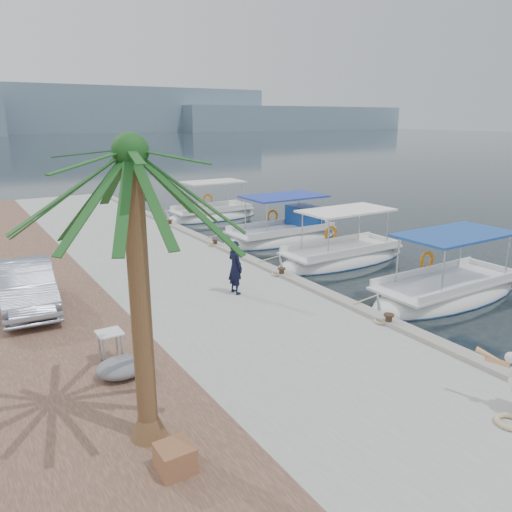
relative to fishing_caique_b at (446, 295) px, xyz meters
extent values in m
plane|color=black|center=(-3.91, 2.09, -0.12)|extent=(400.00, 400.00, 0.00)
cube|color=#9A9A94|center=(-6.91, 7.09, 0.13)|extent=(6.00, 40.00, 0.50)
cube|color=gray|center=(-4.13, 7.09, 0.44)|extent=(0.44, 40.00, 0.12)
cube|color=brown|center=(-11.91, 7.09, 0.13)|extent=(4.00, 40.00, 0.50)
cube|color=slate|center=(36.09, 212.09, 8.88)|extent=(160.00, 40.00, 18.00)
cube|color=slate|center=(136.09, 202.09, 5.38)|extent=(120.00, 40.00, 11.00)
ellipsoid|color=white|center=(0.00, 0.00, -0.07)|extent=(6.60, 2.39, 1.30)
ellipsoid|color=navy|center=(0.00, 0.00, -0.09)|extent=(6.63, 2.43, 0.22)
cube|color=white|center=(0.00, 0.00, 0.43)|extent=(5.41, 2.05, 0.08)
cube|color=#1E4899|center=(0.16, 0.00, 2.07)|extent=(3.96, 2.20, 0.08)
cylinder|color=silver|center=(-1.49, -0.90, 1.23)|extent=(0.05, 0.05, 1.60)
torus|color=orange|center=(0.30, 1.13, 0.88)|extent=(0.68, 0.12, 0.68)
ellipsoid|color=white|center=(-0.09, 5.17, -0.07)|extent=(6.42, 2.23, 1.30)
ellipsoid|color=navy|center=(-0.09, 5.17, -0.09)|extent=(6.45, 2.28, 0.22)
cube|color=white|center=(-0.09, 5.17, 0.43)|extent=(5.27, 1.92, 0.08)
cube|color=white|center=(0.07, 5.17, 2.07)|extent=(3.85, 2.05, 0.08)
cylinder|color=silver|center=(-1.54, 4.34, 1.23)|extent=(0.05, 0.05, 1.60)
torus|color=orange|center=(0.21, 6.23, 0.88)|extent=(0.68, 0.12, 0.68)
ellipsoid|color=white|center=(-0.07, 9.65, -0.07)|extent=(6.46, 2.53, 1.30)
ellipsoid|color=navy|center=(-0.07, 9.65, -0.09)|extent=(6.50, 2.58, 0.22)
cube|color=white|center=(-0.07, 9.65, 0.43)|extent=(5.30, 2.18, 0.08)
cube|color=#2137A7|center=(0.09, 9.65, 2.07)|extent=(3.88, 2.33, 0.08)
cylinder|color=silver|center=(-1.53, 8.70, 1.23)|extent=(0.05, 0.05, 1.60)
torus|color=orange|center=(0.23, 10.85, 0.88)|extent=(0.68, 0.12, 0.68)
cube|color=navy|center=(1.38, 9.65, 0.98)|extent=(1.20, 1.77, 1.00)
ellipsoid|color=white|center=(-0.38, 16.49, -0.07)|extent=(5.84, 2.25, 1.30)
ellipsoid|color=navy|center=(-0.38, 16.49, -0.09)|extent=(5.87, 2.29, 0.22)
cube|color=white|center=(-0.38, 16.49, 0.43)|extent=(4.79, 1.93, 0.08)
cube|color=silver|center=(-0.24, 16.49, 2.07)|extent=(3.50, 2.07, 0.08)
cylinder|color=silver|center=(-1.70, 15.65, 1.23)|extent=(0.05, 0.05, 1.60)
torus|color=orange|center=(-0.08, 17.55, 0.88)|extent=(0.68, 0.12, 0.68)
cylinder|color=black|center=(-4.26, -1.41, 0.53)|extent=(0.18, 0.18, 0.30)
cylinder|color=black|center=(-4.26, -1.41, 0.68)|extent=(0.28, 0.28, 0.05)
cylinder|color=black|center=(-4.26, 3.59, 0.53)|extent=(0.18, 0.18, 0.30)
cylinder|color=black|center=(-4.26, 3.59, 0.68)|extent=(0.28, 0.28, 0.05)
cylinder|color=black|center=(-4.26, 8.59, 0.53)|extent=(0.18, 0.18, 0.30)
cylinder|color=black|center=(-4.26, 8.59, 0.68)|extent=(0.28, 0.28, 0.05)
cylinder|color=black|center=(-4.26, 13.59, 0.53)|extent=(0.18, 0.18, 0.30)
cylinder|color=black|center=(-4.26, 13.59, 0.68)|extent=(0.28, 0.28, 0.05)
sphere|color=silver|center=(-5.27, -5.36, 1.41)|extent=(0.21, 0.21, 0.21)
cone|color=#EAA566|center=(-5.36, -5.04, 1.31)|extent=(0.27, 0.63, 0.25)
imported|color=black|center=(-6.45, 3.00, 1.23)|extent=(0.44, 0.64, 1.71)
cylinder|color=brown|center=(-11.41, -2.61, 2.80)|extent=(0.34, 0.34, 4.85)
cone|color=brown|center=(-11.41, -2.61, 0.56)|extent=(0.64, 0.64, 0.36)
imported|color=#A1A8B9|center=(-12.21, 5.06, 1.06)|extent=(1.76, 4.24, 1.37)
cube|color=brown|center=(-11.37, -3.67, 0.60)|extent=(0.55, 0.55, 0.44)
ellipsoid|color=slate|center=(-11.15, -0.28, 0.58)|extent=(1.10, 0.90, 0.40)
cylinder|color=silver|center=(-11.35, 0.29, 0.73)|extent=(0.06, 0.06, 0.70)
cylinder|color=silver|center=(-10.95, 0.29, 0.73)|extent=(0.06, 0.06, 0.70)
cylinder|color=silver|center=(-11.35, 0.69, 0.73)|extent=(0.06, 0.06, 0.70)
cylinder|color=silver|center=(-10.95, 0.69, 0.73)|extent=(0.06, 0.06, 0.70)
cube|color=white|center=(-11.15, 0.49, 1.09)|extent=(0.55, 0.55, 0.03)
torus|color=#C6B284|center=(-5.74, -5.77, 0.43)|extent=(0.54, 0.54, 0.10)
camera|label=1|loc=(-13.85, -10.01, 5.75)|focal=35.00mm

